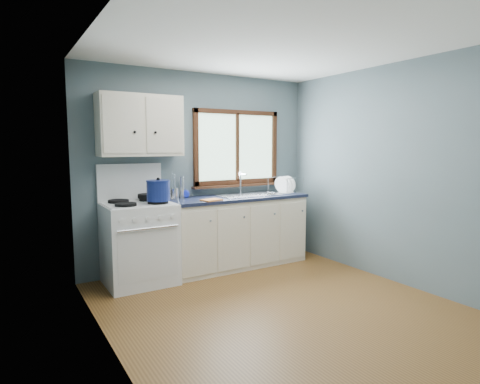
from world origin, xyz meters
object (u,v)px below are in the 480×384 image
stockpot (158,190)px  thermos (182,187)px  skillet (148,196)px  dish_rack (286,188)px  gas_range (139,241)px  sink (248,200)px  base_cabinets (236,235)px  utensil_crock (174,194)px

stockpot → thermos: stockpot is taller
skillet → dish_rack: (1.94, -0.13, -0.00)m
gas_range → sink: (1.49, 0.02, 0.37)m
sink → dish_rack: (0.62, -0.01, 0.12)m
gas_range → dish_rack: bearing=0.2°
gas_range → skillet: gas_range is taller
base_cabinets → utensil_crock: size_ratio=5.40×
sink → thermos: (-0.86, 0.19, 0.19)m
utensil_crock → gas_range: bearing=-164.4°
sink → utensil_crock: (-0.99, 0.12, 0.13)m
base_cabinets → thermos: size_ratio=6.96×
skillet → utensil_crock: utensil_crock is taller
sink → base_cabinets: bearing=179.9°
sink → stockpot: (-1.30, -0.18, 0.22)m
skillet → gas_range: bearing=-150.6°
gas_range → utensil_crock: gas_range is taller
base_cabinets → utensil_crock: utensil_crock is taller
sink → thermos: bearing=167.3°
stockpot → dish_rack: stockpot is taller
sink → dish_rack: 0.63m
sink → thermos: sink is taller
sink → utensil_crock: size_ratio=2.45×
skillet → dish_rack: size_ratio=0.69×
utensil_crock → dish_rack: utensil_crock is taller
utensil_crock → base_cabinets: bearing=-8.3°
skillet → dish_rack: bearing=-14.5°
skillet → utensil_crock: size_ratio=1.06×
utensil_crock → thermos: 0.16m
base_cabinets → skillet: skillet is taller
base_cabinets → sink: bearing=-0.1°
base_cabinets → utensil_crock: bearing=171.7°
sink → stockpot: size_ratio=2.80×
stockpot → thermos: (0.44, 0.37, -0.02)m
utensil_crock → dish_rack: bearing=-4.6°
stockpot → base_cabinets: bearing=9.1°
sink → utensil_crock: bearing=173.2°
gas_range → thermos: (0.62, 0.21, 0.56)m
base_cabinets → skillet: (-1.14, 0.12, 0.57)m
skillet → stockpot: (0.02, -0.30, 0.09)m
utensil_crock → thermos: (0.13, 0.07, 0.06)m
utensil_crock → sink: bearing=-6.8°
skillet → utensil_crock: bearing=-10.7°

